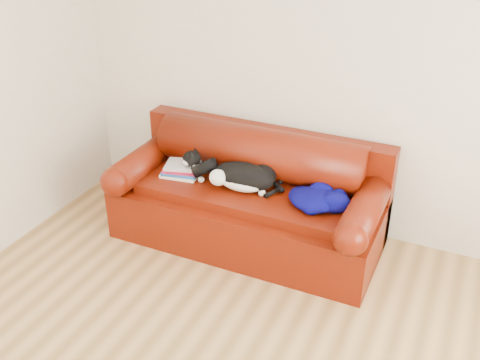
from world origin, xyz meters
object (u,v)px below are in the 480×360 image
(cat, at_px, (242,177))
(book_stack, at_px, (182,169))
(blanket, at_px, (318,198))
(sofa_base, at_px, (248,215))

(cat, bearing_deg, book_stack, 154.95)
(book_stack, bearing_deg, blanket, -0.44)
(book_stack, bearing_deg, sofa_base, 4.70)
(book_stack, bearing_deg, cat, -0.86)
(sofa_base, distance_m, blanket, 0.67)
(sofa_base, bearing_deg, blanket, -5.34)
(sofa_base, xyz_separation_m, blanket, (0.59, -0.05, 0.32))
(cat, bearing_deg, sofa_base, 44.44)
(cat, height_order, blanket, cat)
(cat, relative_size, blanket, 1.34)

